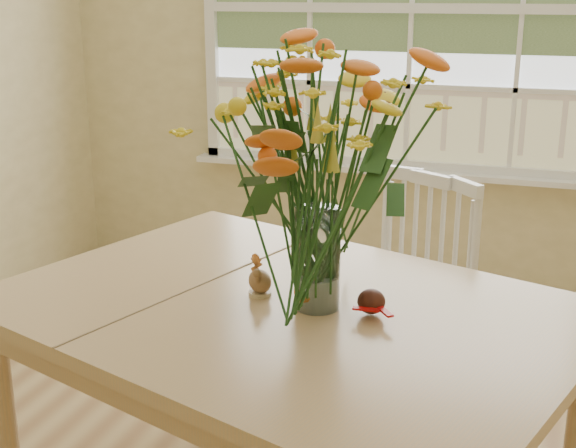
% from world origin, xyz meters
% --- Properties ---
extents(wall_back, '(4.00, 0.02, 2.70)m').
position_xyz_m(wall_back, '(0.00, 2.25, 1.35)').
color(wall_back, '#C9BA80').
rests_on(wall_back, floor).
extents(window, '(2.42, 0.12, 1.74)m').
position_xyz_m(window, '(0.00, 2.21, 1.53)').
color(window, silver).
rests_on(window, wall_back).
extents(dining_table, '(1.82, 1.54, 0.83)m').
position_xyz_m(dining_table, '(0.07, -0.07, 0.74)').
color(dining_table, tan).
rests_on(dining_table, floor).
extents(windsor_chair, '(0.61, 0.60, 0.98)m').
position_xyz_m(windsor_chair, '(0.28, 0.76, 0.55)').
color(windsor_chair, white).
rests_on(windsor_chair, floor).
extents(flower_vase, '(0.57, 0.57, 0.68)m').
position_xyz_m(flower_vase, '(0.16, -0.07, 1.24)').
color(flower_vase, white).
rests_on(flower_vase, dining_table).
extents(pumpkin, '(0.10, 0.10, 0.08)m').
position_xyz_m(pumpkin, '(0.15, -0.07, 0.87)').
color(pumpkin, '#CF5918').
rests_on(pumpkin, dining_table).
extents(turkey_figurine, '(0.10, 0.10, 0.10)m').
position_xyz_m(turkey_figurine, '(-0.02, -0.04, 0.87)').
color(turkey_figurine, '#CCB78C').
rests_on(turkey_figurine, dining_table).
extents(dark_gourd, '(0.13, 0.11, 0.07)m').
position_xyz_m(dark_gourd, '(0.30, -0.07, 0.86)').
color(dark_gourd, '#38160F').
rests_on(dark_gourd, dining_table).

